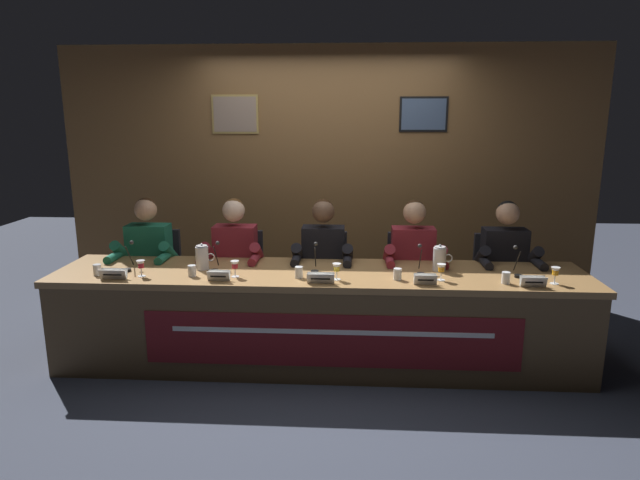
{
  "coord_description": "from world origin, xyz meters",
  "views": [
    {
      "loc": [
        0.24,
        -4.06,
        1.94
      ],
      "look_at": [
        0.0,
        0.0,
        1.0
      ],
      "focal_mm": 30.66,
      "sensor_mm": 36.0,
      "label": 1
    }
  ],
  "objects_px": {
    "juice_glass_center": "(337,268)",
    "microphone_center": "(315,262)",
    "juice_glass_far_left": "(141,265)",
    "panelist_left": "(234,260)",
    "nameplate_far_left": "(113,274)",
    "nameplate_left": "(219,276)",
    "water_cup_far_right": "(506,278)",
    "nameplate_right": "(425,279)",
    "nameplate_far_right": "(533,282)",
    "juice_glass_left": "(235,266)",
    "chair_center": "(324,285)",
    "water_cup_center": "(299,273)",
    "panelist_right": "(413,263)",
    "panelist_far_right": "(506,264)",
    "panelist_far_left": "(146,258)",
    "microphone_right": "(420,265)",
    "microphone_left": "(216,261)",
    "panelist_center": "(323,261)",
    "chair_right": "(410,287)",
    "water_cup_right": "(398,275)",
    "chair_left": "(240,284)",
    "juice_glass_far_right": "(555,272)",
    "microphone_far_left": "(129,261)",
    "water_pitcher_right_side": "(440,259)",
    "juice_glass_right": "(441,269)",
    "water_cup_left": "(192,271)",
    "chair_far_left": "(157,282)",
    "conference_table": "(319,304)",
    "nameplate_center": "(321,278)",
    "water_cup_far_left": "(97,270)",
    "water_pitcher_left_side": "(202,258)"
  },
  "relations": [
    {
      "from": "panelist_right",
      "to": "panelist_far_right",
      "type": "bearing_deg",
      "value": 0.0
    },
    {
      "from": "juice_glass_far_right",
      "to": "nameplate_far_left",
      "type": "bearing_deg",
      "value": -178.6
    },
    {
      "from": "nameplate_left",
      "to": "water_cup_far_right",
      "type": "xyz_separation_m",
      "value": [
        2.08,
        0.06,
        -0.0
      ]
    },
    {
      "from": "water_cup_center",
      "to": "juice_glass_right",
      "type": "relative_size",
      "value": 0.69
    },
    {
      "from": "water_pitcher_right_side",
      "to": "nameplate_far_left",
      "type": "bearing_deg",
      "value": -171.13
    },
    {
      "from": "juice_glass_center",
      "to": "juice_glass_far_right",
      "type": "height_order",
      "value": "same"
    },
    {
      "from": "chair_center",
      "to": "microphone_right",
      "type": "height_order",
      "value": "microphone_right"
    },
    {
      "from": "panelist_left",
      "to": "water_pitcher_left_side",
      "type": "distance_m",
      "value": 0.43
    },
    {
      "from": "water_cup_center",
      "to": "panelist_right",
      "type": "bearing_deg",
      "value": 32.06
    },
    {
      "from": "nameplate_right",
      "to": "nameplate_far_right",
      "type": "xyz_separation_m",
      "value": [
        0.75,
        -0.01,
        0.0
      ]
    },
    {
      "from": "water_cup_right",
      "to": "panelist_far_right",
      "type": "bearing_deg",
      "value": 31.31
    },
    {
      "from": "conference_table",
      "to": "nameplate_center",
      "type": "height_order",
      "value": "nameplate_center"
    },
    {
      "from": "panelist_center",
      "to": "microphone_right",
      "type": "xyz_separation_m",
      "value": [
        0.77,
        -0.41,
        0.1
      ]
    },
    {
      "from": "nameplate_far_left",
      "to": "panelist_center",
      "type": "bearing_deg",
      "value": 24.54
    },
    {
      "from": "juice_glass_center",
      "to": "microphone_center",
      "type": "height_order",
      "value": "microphone_center"
    },
    {
      "from": "microphone_far_left",
      "to": "water_pitcher_right_side",
      "type": "relative_size",
      "value": 1.03
    },
    {
      "from": "panelist_left",
      "to": "juice_glass_center",
      "type": "distance_m",
      "value": 1.09
    },
    {
      "from": "chair_center",
      "to": "panelist_center",
      "type": "relative_size",
      "value": 0.74
    },
    {
      "from": "nameplate_far_right",
      "to": "microphone_center",
      "type": "bearing_deg",
      "value": 169.2
    },
    {
      "from": "juice_glass_center",
      "to": "water_pitcher_right_side",
      "type": "xyz_separation_m",
      "value": [
        0.79,
        0.29,
        0.01
      ]
    },
    {
      "from": "juice_glass_right",
      "to": "water_cup_far_right",
      "type": "height_order",
      "value": "juice_glass_right"
    },
    {
      "from": "nameplate_far_left",
      "to": "nameplate_left",
      "type": "relative_size",
      "value": 1.23
    },
    {
      "from": "panelist_far_left",
      "to": "chair_right",
      "type": "height_order",
      "value": "panelist_far_left"
    },
    {
      "from": "nameplate_center",
      "to": "nameplate_right",
      "type": "height_order",
      "value": "same"
    },
    {
      "from": "microphone_right",
      "to": "juice_glass_far_right",
      "type": "xyz_separation_m",
      "value": [
        0.93,
        -0.2,
        0.01
      ]
    },
    {
      "from": "nameplate_left",
      "to": "microphone_center",
      "type": "xyz_separation_m",
      "value": [
        0.69,
        0.29,
        0.03
      ]
    },
    {
      "from": "water_cup_far_right",
      "to": "juice_glass_left",
      "type": "bearing_deg",
      "value": 178.62
    },
    {
      "from": "nameplate_far_left",
      "to": "panelist_far_right",
      "type": "relative_size",
      "value": 0.16
    },
    {
      "from": "conference_table",
      "to": "juice_glass_far_right",
      "type": "distance_m",
      "value": 1.73
    },
    {
      "from": "microphone_center",
      "to": "water_cup_far_right",
      "type": "relative_size",
      "value": 2.54
    },
    {
      "from": "juice_glass_far_left",
      "to": "panelist_left",
      "type": "distance_m",
      "value": 0.84
    },
    {
      "from": "water_cup_far_right",
      "to": "water_cup_left",
      "type": "bearing_deg",
      "value": 178.91
    },
    {
      "from": "microphone_right",
      "to": "microphone_far_left",
      "type": "bearing_deg",
      "value": -179.49
    },
    {
      "from": "water_cup_far_left",
      "to": "water_cup_center",
      "type": "relative_size",
      "value": 1.0
    },
    {
      "from": "chair_far_left",
      "to": "nameplate_far_left",
      "type": "bearing_deg",
      "value": -88.97
    },
    {
      "from": "juice_glass_far_left",
      "to": "chair_left",
      "type": "relative_size",
      "value": 0.14
    },
    {
      "from": "nameplate_far_left",
      "to": "water_pitcher_left_side",
      "type": "distance_m",
      "value": 0.66
    },
    {
      "from": "microphone_center",
      "to": "nameplate_right",
      "type": "bearing_deg",
      "value": -19.66
    },
    {
      "from": "nameplate_left",
      "to": "panelist_center",
      "type": "distance_m",
      "value": 1.0
    },
    {
      "from": "panelist_center",
      "to": "water_cup_right",
      "type": "bearing_deg",
      "value": -44.57
    },
    {
      "from": "chair_center",
      "to": "water_cup_far_right",
      "type": "bearing_deg",
      "value": -31.3
    },
    {
      "from": "juice_glass_left",
      "to": "panelist_right",
      "type": "distance_m",
      "value": 1.51
    },
    {
      "from": "nameplate_far_left",
      "to": "microphone_center",
      "type": "relative_size",
      "value": 0.92
    },
    {
      "from": "panelist_far_left",
      "to": "juice_glass_far_left",
      "type": "xyz_separation_m",
      "value": [
        0.19,
        -0.6,
        0.11
      ]
    },
    {
      "from": "panelist_far_left",
      "to": "microphone_right",
      "type": "distance_m",
      "value": 2.33
    },
    {
      "from": "juice_glass_left",
      "to": "microphone_left",
      "type": "xyz_separation_m",
      "value": [
        -0.19,
        0.16,
        -0.01
      ]
    },
    {
      "from": "nameplate_left",
      "to": "microphone_left",
      "type": "height_order",
      "value": "microphone_left"
    },
    {
      "from": "microphone_center",
      "to": "water_pitcher_right_side",
      "type": "xyz_separation_m",
      "value": [
        0.96,
        0.09,
        0.02
      ]
    },
    {
      "from": "microphone_left",
      "to": "chair_right",
      "type": "distance_m",
      "value": 1.73
    },
    {
      "from": "juice_glass_left",
      "to": "panelist_center",
      "type": "height_order",
      "value": "panelist_center"
    }
  ]
}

